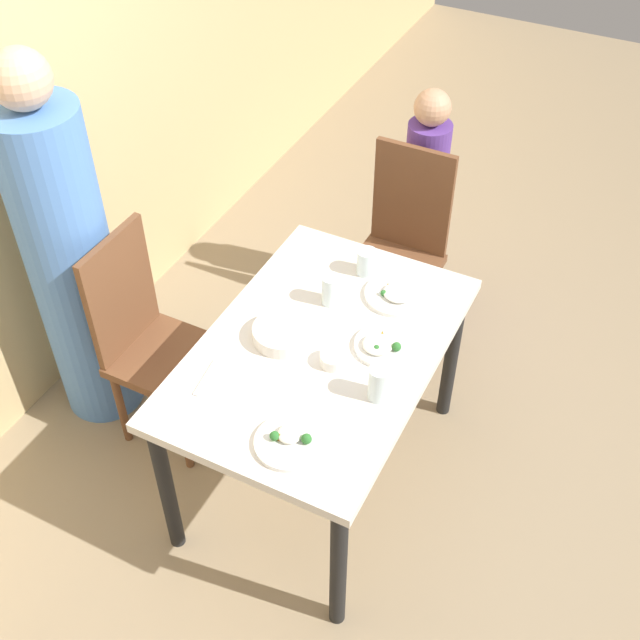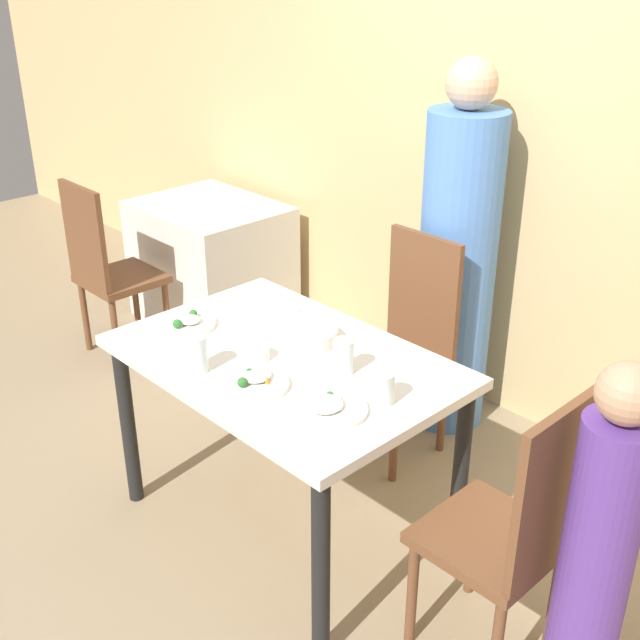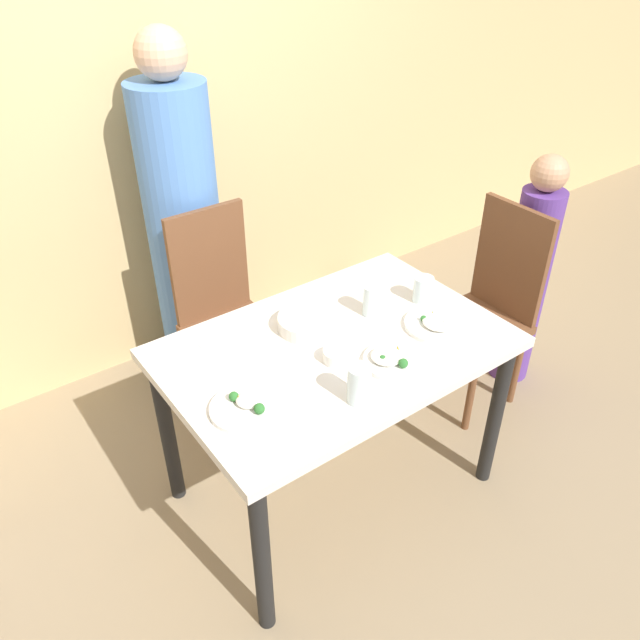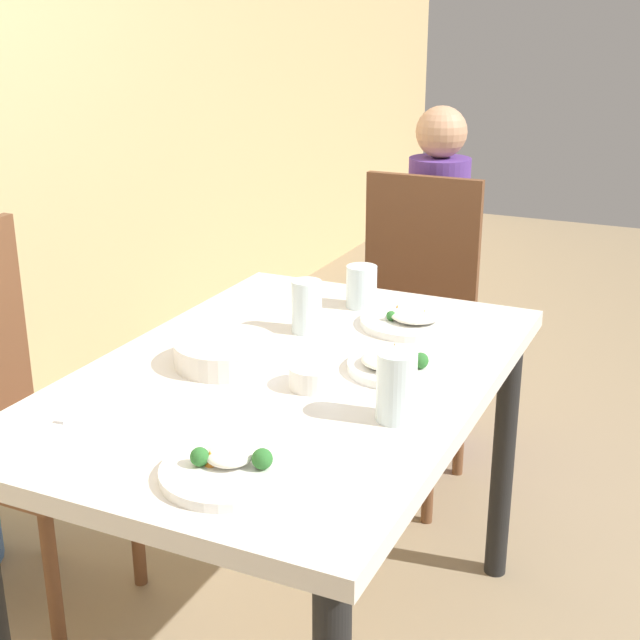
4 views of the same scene
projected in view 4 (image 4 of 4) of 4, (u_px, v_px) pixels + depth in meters
dining_table at (290, 411)px, 1.95m from camera, size 1.25×0.83×0.77m
chair_adult_spot at (9, 417)px, 2.25m from camera, size 0.40×0.40×1.01m
chair_child_spot at (408, 329)px, 2.86m from camera, size 0.40×0.40×1.01m
person_child at (434, 292)px, 3.07m from camera, size 0.20×0.20×1.21m
bowl_curry at (226, 352)px, 1.94m from camera, size 0.23×0.23×0.05m
plate_rice_adult at (398, 365)px, 1.91m from camera, size 0.23×0.23×0.05m
plate_rice_child at (229, 469)px, 1.48m from camera, size 0.23×0.23×0.05m
plate_noodles at (413, 320)px, 2.18m from camera, size 0.26×0.26×0.05m
bowl_rice_small at (314, 376)px, 1.83m from camera, size 0.10×0.10×0.05m
glass_water_tall at (307, 306)px, 2.12m from camera, size 0.07×0.07×0.13m
glass_water_short at (362, 287)px, 2.30m from camera, size 0.08×0.08×0.11m
glass_water_center at (396, 387)px, 1.67m from camera, size 0.08×0.08×0.14m
fork_steel at (84, 403)px, 1.75m from camera, size 0.18×0.04×0.01m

